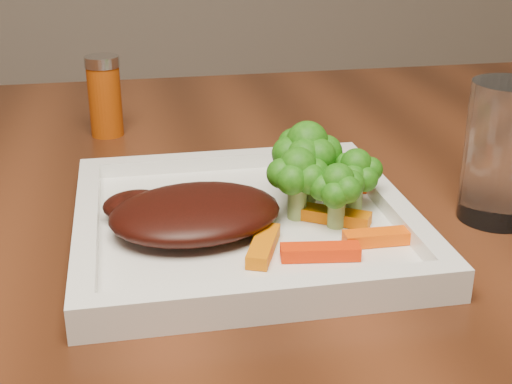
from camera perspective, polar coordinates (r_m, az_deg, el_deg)
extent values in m
cube|color=white|center=(0.59, -0.96, -2.85)|extent=(0.27, 0.27, 0.01)
ellipsoid|color=#330B07|center=(0.57, -4.87, -1.67)|extent=(0.15, 0.13, 0.03)
cube|color=red|center=(0.53, 5.16, -4.80)|extent=(0.06, 0.02, 0.01)
cube|color=#FF5504|center=(0.55, 9.97, -3.57)|extent=(0.06, 0.02, 0.01)
cube|color=#DC6903|center=(0.53, 0.60, -4.32)|extent=(0.04, 0.06, 0.01)
cube|color=red|center=(0.64, 7.81, 0.43)|extent=(0.05, 0.01, 0.01)
cube|color=#DC6603|center=(0.58, 6.06, -1.88)|extent=(0.06, 0.05, 0.01)
cylinder|color=#9D3D08|center=(0.84, -12.01, 7.50)|extent=(0.04, 0.04, 0.09)
cylinder|color=white|center=(0.63, 19.20, 2.99)|extent=(0.07, 0.07, 0.12)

